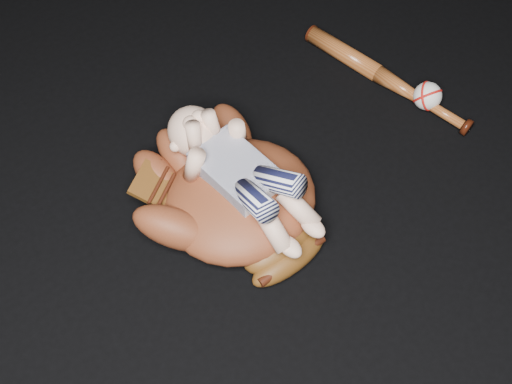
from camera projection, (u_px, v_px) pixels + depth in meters
The scene contains 4 objects.
baseball_glove at pixel (240, 195), 1.23m from camera, with size 0.38×0.43×0.13m, color #5B2613, non-canonical shape.
newborn_baby at pixel (247, 176), 1.19m from camera, with size 0.17×0.37×0.15m, color beige, non-canonical shape.
baseball_bat at pixel (387, 79), 1.46m from camera, with size 0.04×0.44×0.04m, color brown, non-canonical shape.
baseball at pixel (428, 96), 1.42m from camera, with size 0.06×0.06×0.06m, color white.
Camera 1 is at (-0.53, -0.59, 1.10)m, focal length 45.00 mm.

